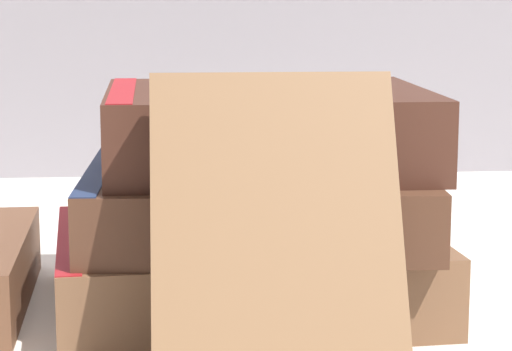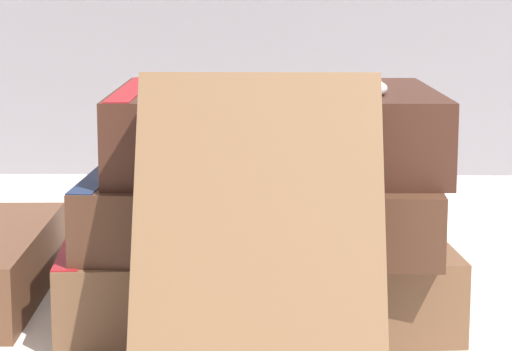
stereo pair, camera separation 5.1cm
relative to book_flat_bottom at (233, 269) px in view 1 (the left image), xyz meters
name	(u,v)px [view 1 (the left image)]	position (x,y,z in m)	size (l,w,h in m)	color
ground_plane	(276,340)	(0.02, -0.06, -0.02)	(3.00, 3.00, 0.00)	silver
book_flat_bottom	(233,269)	(0.00, 0.00, 0.00)	(0.20, 0.17, 0.04)	brown
book_flat_middle	(244,201)	(0.01, -0.01, 0.04)	(0.17, 0.16, 0.03)	#4C2D1E
book_flat_top	(261,129)	(0.01, 0.00, 0.07)	(0.16, 0.14, 0.04)	#422319
book_leaning_front	(276,249)	(0.01, -0.12, 0.04)	(0.10, 0.08, 0.13)	brown
pocket_watch	(326,87)	(0.04, -0.03, 0.10)	(0.05, 0.06, 0.01)	silver
reading_glasses	(147,236)	(-0.05, 0.16, -0.02)	(0.12, 0.08, 0.00)	black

